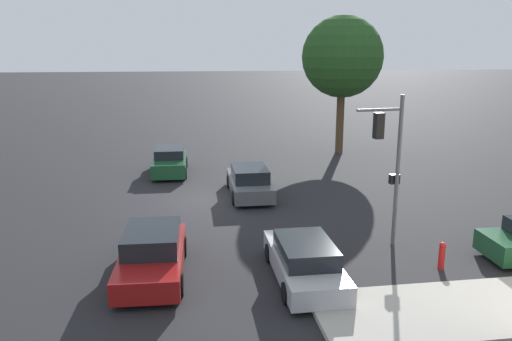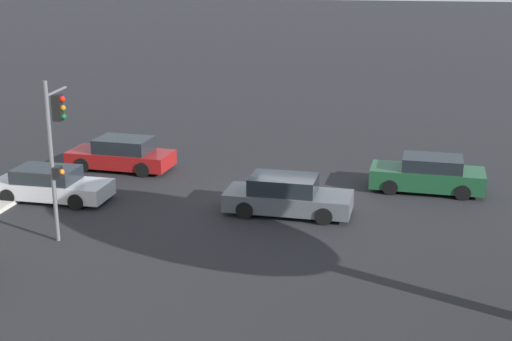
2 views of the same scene
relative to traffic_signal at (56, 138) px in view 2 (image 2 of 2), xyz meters
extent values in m
plane|color=black|center=(-6.75, -6.03, -3.54)|extent=(300.00, 300.00, 0.00)
cylinder|color=#515456|center=(0.00, 0.39, -0.79)|extent=(0.14, 0.14, 5.51)
cylinder|color=#515456|center=(0.09, -0.45, 1.47)|extent=(0.27, 1.69, 0.10)
cube|color=black|center=(0.09, -0.45, 0.92)|extent=(0.33, 0.33, 0.90)
sphere|color=red|center=(-0.10, -0.47, 1.22)|extent=(0.20, 0.20, 0.20)
sphere|color=#99660F|center=(-0.10, -0.47, 0.92)|extent=(0.20, 0.20, 0.20)
sphere|color=#0F511E|center=(-0.10, -0.47, 0.62)|extent=(0.20, 0.20, 0.20)
cube|color=black|center=(-0.18, 0.37, -1.08)|extent=(0.25, 0.37, 0.35)
sphere|color=orange|center=(-0.31, 0.36, -1.08)|extent=(0.18, 0.18, 0.18)
cube|color=#4C5156|center=(-7.24, -3.97, -3.03)|extent=(4.79, 1.93, 0.67)
cube|color=black|center=(-7.05, -3.97, -2.39)|extent=(2.50, 1.68, 0.61)
cylinder|color=black|center=(-8.73, -4.83, -3.22)|extent=(0.65, 0.23, 0.65)
cylinder|color=black|center=(-8.71, -3.07, -3.22)|extent=(0.65, 0.23, 0.65)
cylinder|color=black|center=(-5.77, -4.87, -3.22)|extent=(0.65, 0.23, 0.65)
cylinder|color=black|center=(-5.75, -3.11, -3.22)|extent=(0.65, 0.23, 0.65)
cube|color=#B7B7BC|center=(2.27, -3.54, -3.06)|extent=(4.70, 1.83, 0.62)
cube|color=black|center=(2.45, -3.54, -2.48)|extent=(2.45, 1.60, 0.54)
cylinder|color=black|center=(0.81, -4.38, -3.23)|extent=(0.62, 0.22, 0.62)
cylinder|color=black|center=(0.82, -2.69, -3.23)|extent=(0.62, 0.22, 0.62)
cylinder|color=black|center=(3.72, -4.39, -3.23)|extent=(0.62, 0.22, 0.62)
cylinder|color=black|center=(3.72, -2.70, -3.23)|extent=(0.62, 0.22, 0.62)
cube|color=maroon|center=(1.28, -8.24, -3.02)|extent=(4.80, 2.14, 0.67)
cube|color=black|center=(1.09, -8.23, -2.38)|extent=(2.53, 1.81, 0.62)
cylinder|color=black|center=(2.79, -7.39, -3.20)|extent=(0.69, 0.25, 0.68)
cylinder|color=black|center=(2.71, -9.21, -3.20)|extent=(0.69, 0.25, 0.68)
cylinder|color=black|center=(-0.14, -7.26, -3.20)|extent=(0.69, 0.25, 0.68)
cylinder|color=black|center=(-0.22, -9.09, -3.20)|extent=(0.69, 0.25, 0.68)
cube|color=#194728|center=(-12.40, -7.93, -2.98)|extent=(4.67, 1.99, 0.78)
cube|color=black|center=(-12.58, -7.93, -2.33)|extent=(2.45, 1.70, 0.53)
cylinder|color=black|center=(-10.94, -7.11, -3.23)|extent=(0.63, 0.24, 0.63)
cylinder|color=black|center=(-10.99, -8.85, -3.23)|extent=(0.63, 0.24, 0.63)
cylinder|color=black|center=(-13.80, -7.02, -3.23)|extent=(0.63, 0.24, 0.63)
cylinder|color=black|center=(-13.85, -8.76, -3.23)|extent=(0.63, 0.24, 0.63)
camera|label=1|loc=(16.33, -7.15, 3.46)|focal=35.00mm
camera|label=2|loc=(-11.48, 21.18, 5.69)|focal=50.00mm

